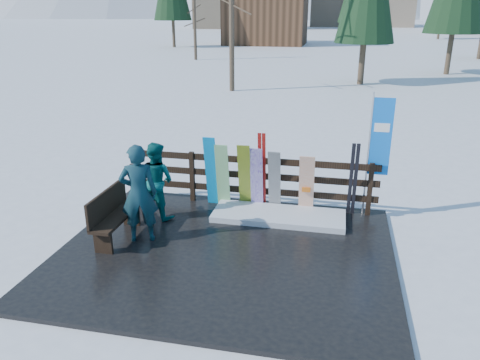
% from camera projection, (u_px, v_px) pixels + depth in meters
% --- Properties ---
extents(ground, '(700.00, 700.00, 0.00)m').
position_uv_depth(ground, '(225.00, 255.00, 8.53)').
color(ground, white).
rests_on(ground, ground).
extents(deck, '(6.00, 5.00, 0.08)m').
position_uv_depth(deck, '(225.00, 253.00, 8.52)').
color(deck, black).
rests_on(deck, ground).
extents(fence, '(5.60, 0.10, 1.15)m').
position_uv_depth(fence, '(249.00, 177.00, 10.30)').
color(fence, black).
rests_on(fence, deck).
extents(snow_patch, '(2.75, 1.00, 0.12)m').
position_uv_depth(snow_patch, '(279.00, 216.00, 9.80)').
color(snow_patch, white).
rests_on(snow_patch, deck).
extents(bench, '(0.41, 1.50, 0.97)m').
position_uv_depth(bench, '(113.00, 213.00, 8.82)').
color(bench, black).
rests_on(bench, deck).
extents(snowboard_0, '(0.26, 0.35, 1.61)m').
position_uv_depth(snowboard_0, '(211.00, 171.00, 10.20)').
color(snowboard_0, '#0493DF').
rests_on(snowboard_0, deck).
extents(snowboard_1, '(0.28, 0.29, 1.46)m').
position_uv_depth(snowboard_1, '(223.00, 176.00, 10.18)').
color(snowboard_1, white).
rests_on(snowboard_1, deck).
extents(snowboard_2, '(0.27, 0.37, 1.49)m').
position_uv_depth(snowboard_2, '(245.00, 176.00, 10.08)').
color(snowboard_2, '#DAFA2A').
rests_on(snowboard_2, deck).
extents(snowboard_3, '(0.27, 0.32, 1.42)m').
position_uv_depth(snowboard_3, '(257.00, 179.00, 10.04)').
color(snowboard_3, silver).
rests_on(snowboard_3, deck).
extents(snowboard_4, '(0.26, 0.38, 1.39)m').
position_uv_depth(snowboard_4, '(274.00, 181.00, 9.97)').
color(snowboard_4, black).
rests_on(snowboard_4, deck).
extents(snowboard_5, '(0.31, 0.33, 1.32)m').
position_uv_depth(snowboard_5, '(306.00, 185.00, 9.84)').
color(snowboard_5, white).
rests_on(snowboard_5, deck).
extents(ski_pair_a, '(0.16, 0.28, 1.74)m').
position_uv_depth(ski_pair_a, '(262.00, 171.00, 10.03)').
color(ski_pair_a, '#A11813').
rests_on(ski_pair_a, deck).
extents(ski_pair_b, '(0.17, 0.32, 1.64)m').
position_uv_depth(ski_pair_b, '(353.00, 180.00, 9.67)').
color(ski_pair_b, black).
rests_on(ski_pair_b, deck).
extents(rental_flag, '(0.45, 0.04, 2.60)m').
position_uv_depth(rental_flag, '(378.00, 142.00, 9.50)').
color(rental_flag, silver).
rests_on(rental_flag, deck).
extents(person_front, '(0.80, 0.66, 1.88)m').
position_uv_depth(person_front, '(139.00, 194.00, 8.61)').
color(person_front, '#174A48').
rests_on(person_front, deck).
extents(person_back, '(0.94, 0.83, 1.62)m').
position_uv_depth(person_back, '(156.00, 180.00, 9.65)').
color(person_back, '#0C5C5C').
rests_on(person_back, deck).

